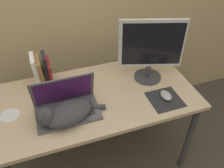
% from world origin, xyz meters
% --- Properties ---
extents(desk, '(1.32, 0.68, 0.72)m').
position_xyz_m(desk, '(0.00, 0.34, 0.64)').
color(desk, tan).
rests_on(desk, ground_plane).
extents(laptop, '(0.38, 0.23, 0.24)m').
position_xyz_m(laptop, '(-0.22, 0.26, 0.77)').
color(laptop, '#4C4C51').
rests_on(laptop, desk).
extents(cat, '(0.42, 0.26, 0.14)m').
position_xyz_m(cat, '(-0.24, 0.19, 0.78)').
color(cat, '#333338').
rests_on(cat, desk).
extents(external_monitor, '(0.43, 0.20, 0.46)m').
position_xyz_m(external_monitor, '(0.40, 0.41, 0.97)').
color(external_monitor, '#333338').
rests_on(external_monitor, desk).
extents(mousepad, '(0.21, 0.21, 0.00)m').
position_xyz_m(mousepad, '(0.41, 0.15, 0.72)').
color(mousepad, '#232328').
rests_on(mousepad, desk).
extents(computer_mouse, '(0.07, 0.10, 0.03)m').
position_xyz_m(computer_mouse, '(0.42, 0.17, 0.74)').
color(computer_mouse, '#99999E').
rests_on(computer_mouse, mousepad).
extents(book_row, '(0.12, 0.16, 0.24)m').
position_xyz_m(book_row, '(-0.32, 0.58, 0.83)').
color(book_row, white).
rests_on(book_row, desk).
extents(cd_disc, '(0.12, 0.12, 0.00)m').
position_xyz_m(cd_disc, '(-0.56, 0.34, 0.72)').
color(cd_disc, silver).
rests_on(cd_disc, desk).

